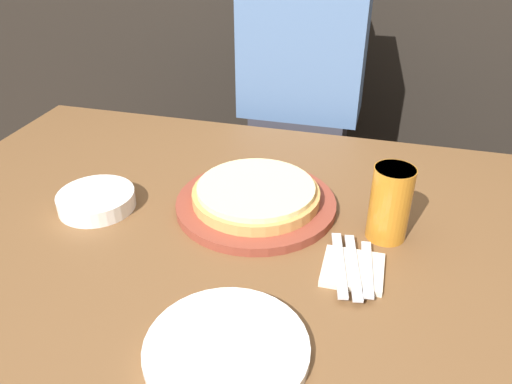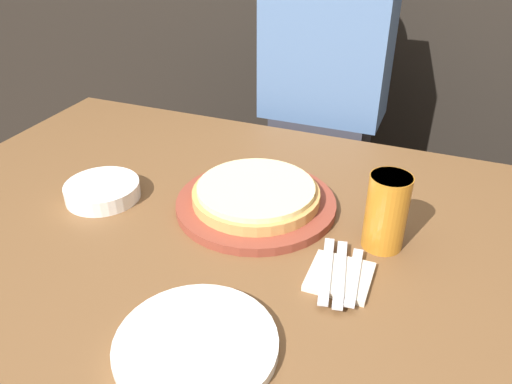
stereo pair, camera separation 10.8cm
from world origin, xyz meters
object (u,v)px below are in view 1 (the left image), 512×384
Objects in this scene: fork at (339,264)px; diner_person at (299,131)px; spoon at (367,268)px; dinner_plate at (227,349)px; dinner_knife at (353,266)px; side_bowl at (97,200)px; beer_glass at (391,201)px; pizza_on_board at (256,198)px.

diner_person is at bearing 105.60° from fork.
diner_person is at bearing 108.94° from spoon.
diner_person reaches higher than dinner_plate.
dinner_knife is 0.14× the size of diner_person.
side_bowl is at bearing 172.44° from dinner_knife.
beer_glass is 0.84× the size of dinner_knife.
dinner_plate is at bearing -120.67° from fork.
diner_person is at bearing 94.39° from dinner_plate.
pizza_on_board is at bearing 98.73° from dinner_plate.
pizza_on_board is at bearing -88.46° from diner_person.
pizza_on_board is 0.27× the size of diner_person.
spoon is at bearing -33.05° from pizza_on_board.
pizza_on_board reaches higher than side_bowl.
dinner_knife is 0.02m from spoon.
side_bowl is 1.06× the size of spoon.
pizza_on_board is 0.35m from side_bowl.
dinner_knife is (0.02, 0.00, 0.00)m from fork.
side_bowl reaches higher than dinner_plate.
spoon is at bearing -101.69° from beer_glass.
dinner_knife is 1.17× the size of spoon.
dinner_knife is 0.83m from diner_person.
dinner_plate is (-0.22, -0.37, -0.07)m from beer_glass.
side_bowl reaches higher than fork.
dinner_knife is (0.17, 0.24, 0.01)m from dinner_plate.
pizza_on_board is 0.63m from diner_person.
dinner_plate is at bearing -85.61° from diner_person.
diner_person is (-0.08, 1.02, -0.10)m from dinner_plate.
dinner_plate is (0.06, -0.40, -0.02)m from pizza_on_board.
dinner_knife is (0.23, -0.16, -0.01)m from pizza_on_board.
pizza_on_board is 2.23× the size of spoon.
fork is (-0.08, -0.13, -0.07)m from beer_glass.
fork is at bearing 59.33° from dinner_plate.
spoon is (0.05, 0.00, 0.00)m from fork.
fork is (0.20, -0.16, -0.01)m from pizza_on_board.
beer_glass reaches higher than pizza_on_board.
dinner_plate is 1.03m from diner_person.
side_bowl is (-0.62, -0.06, -0.07)m from beer_glass.
diner_person reaches higher than dinner_knife.
pizza_on_board is 0.28m from dinner_knife.
pizza_on_board is at bearing 144.16° from dinner_knife.
beer_glass is 0.62m from side_bowl.
fork is 0.82m from diner_person.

